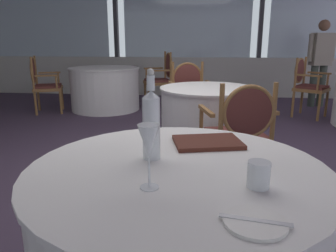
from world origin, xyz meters
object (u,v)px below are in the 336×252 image
object	(u,v)px
side_plate	(255,222)
dining_chair_0_1	(189,92)
water_bottle	(151,123)
diner_person_0	(320,59)
dining_chair_1_0	(42,81)
dining_chair_0_0	(241,130)
wine_glass	(149,143)
dining_chair_2_0	(307,82)
menu_book	(208,142)
water_tumbler	(259,175)
dining_chair_1_1	(162,75)

from	to	relation	value
side_plate	dining_chair_0_1	xyz separation A→B (m)	(-0.31, 3.45, -0.20)
water_bottle	dining_chair_0_1	xyz separation A→B (m)	(0.04, 2.99, -0.35)
diner_person_0	dining_chair_1_0	bearing A→B (deg)	86.64
dining_chair_0_0	wine_glass	bearing A→B (deg)	147.42
side_plate	dining_chair_2_0	distance (m)	4.89
side_plate	water_bottle	bearing A→B (deg)	127.28
dining_chair_2_0	dining_chair_0_1	bearing A→B (deg)	-112.51
dining_chair_0_0	dining_chair_2_0	size ratio (longest dim) A/B	0.98
water_bottle	dining_chair_0_0	size ratio (longest dim) A/B	0.40
water_bottle	dining_chair_2_0	bearing A→B (deg)	65.63
menu_book	diner_person_0	xyz separation A→B (m)	(2.13, 4.84, 0.13)
water_tumbler	diner_person_0	world-z (taller)	diner_person_0
wine_glass	dining_chair_0_1	world-z (taller)	wine_glass
dining_chair_0_0	dining_chair_0_1	size ratio (longest dim) A/B	0.99
side_plate	water_bottle	distance (m)	0.60
water_bottle	menu_book	world-z (taller)	water_bottle
dining_chair_0_0	dining_chair_1_0	world-z (taller)	dining_chair_1_0
dining_chair_1_1	diner_person_0	size ratio (longest dim) A/B	0.64
side_plate	dining_chair_2_0	world-z (taller)	dining_chair_2_0
dining_chair_1_0	diner_person_0	size ratio (longest dim) A/B	0.61
menu_book	dining_chair_0_1	bearing A→B (deg)	81.01
water_tumbler	dining_chair_1_1	bearing A→B (deg)	100.57
menu_book	dining_chair_0_0	bearing A→B (deg)	61.30
side_plate	water_tumbler	bearing A→B (deg)	79.19
dining_chair_0_1	menu_book	bearing A→B (deg)	-10.62
water_tumbler	dining_chair_2_0	size ratio (longest dim) A/B	0.09
water_tumbler	water_bottle	bearing A→B (deg)	149.60
water_bottle	water_tumbler	size ratio (longest dim) A/B	4.13
side_plate	dining_chair_0_1	size ratio (longest dim) A/B	0.18
dining_chair_1_1	dining_chair_0_0	bearing A→B (deg)	85.97
dining_chair_1_0	dining_chair_1_1	distance (m)	2.11
dining_chair_1_1	menu_book	bearing A→B (deg)	79.21
wine_glass	water_tumbler	xyz separation A→B (m)	(0.36, 0.04, -0.11)
wine_glass	menu_book	bearing A→B (deg)	67.75
water_bottle	dining_chair_0_0	world-z (taller)	water_bottle
dining_chair_1_1	water_tumbler	bearing A→B (deg)	80.18
dining_chair_2_0	diner_person_0	distance (m)	1.05
dining_chair_0_1	diner_person_0	size ratio (longest dim) A/B	0.60
water_bottle	dining_chair_2_0	distance (m)	4.59
dining_chair_1_0	dining_chair_1_1	world-z (taller)	dining_chair_1_1
dining_chair_0_0	diner_person_0	world-z (taller)	diner_person_0
menu_book	dining_chair_1_0	world-z (taller)	dining_chair_1_0
water_bottle	menu_book	distance (m)	0.35
water_bottle	dining_chair_1_0	world-z (taller)	water_bottle
dining_chair_0_1	diner_person_0	bearing A→B (deg)	116.99
water_bottle	wine_glass	size ratio (longest dim) A/B	1.70
dining_chair_2_0	dining_chair_1_0	bearing A→B (deg)	-142.83
water_tumbler	dining_chair_0_1	distance (m)	3.25
side_plate	water_tumbler	world-z (taller)	water_tumbler
side_plate	water_tumbler	distance (m)	0.24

